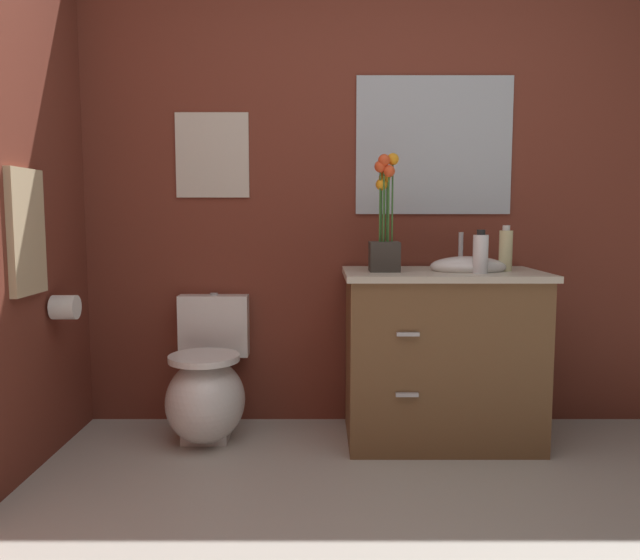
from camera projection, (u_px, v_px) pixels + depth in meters
wall_back at (400, 185)px, 3.25m from camera, size 4.51×0.05×2.50m
toilet at (206, 389)px, 3.05m from camera, size 0.38×0.59×0.69m
vanity_cabinet at (440, 354)px, 3.01m from camera, size 0.94×0.56×1.01m
flower_vase at (383, 229)px, 2.93m from camera, size 0.14×0.14×0.55m
soap_bottle at (479, 253)px, 2.84m from camera, size 0.07×0.07×0.20m
lotion_bottle at (504, 250)px, 2.96m from camera, size 0.06×0.06×0.22m
wall_poster at (211, 155)px, 3.20m from camera, size 0.38×0.01×0.43m
wall_mirror at (432, 146)px, 3.19m from camera, size 0.80×0.01×0.70m
hanging_towel at (25, 232)px, 2.56m from camera, size 0.03×0.28×0.52m
toilet_paper_roll at (63, 307)px, 2.81m from camera, size 0.11×0.11×0.11m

